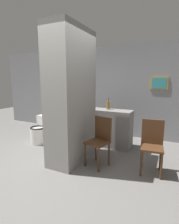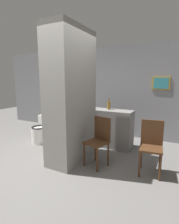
{
  "view_description": "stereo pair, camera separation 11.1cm",
  "coord_description": "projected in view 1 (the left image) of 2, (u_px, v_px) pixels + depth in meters",
  "views": [
    {
      "loc": [
        1.89,
        -2.36,
        1.63
      ],
      "look_at": [
        0.26,
        0.97,
        0.95
      ],
      "focal_mm": 28.0,
      "sensor_mm": 36.0,
      "label": 1
    },
    {
      "loc": [
        1.99,
        -2.31,
        1.63
      ],
      "look_at": [
        0.26,
        0.97,
        0.95
      ],
      "focal_mm": 28.0,
      "sensor_mm": 36.0,
      "label": 2
    }
  ],
  "objects": [
    {
      "name": "chair_by_doorway",
      "position": [
        152.0,
        144.0,
        3.08
      ],
      "size": [
        0.42,
        0.42,
        0.94
      ],
      "rotation": [
        0.0,
        0.0,
        0.12
      ],
      "color": "#4C2D19",
      "rests_on": "ground_plane"
    },
    {
      "name": "wall_back",
      "position": [
        106.0,
        91.0,
        5.28
      ],
      "size": [
        8.0,
        0.09,
        2.6
      ],
      "color": "gray",
      "rests_on": "ground_plane"
    },
    {
      "name": "bicycle",
      "position": [
        76.0,
        130.0,
        4.63
      ],
      "size": [
        1.59,
        0.42,
        0.68
      ],
      "color": "black",
      "rests_on": "ground_plane"
    },
    {
      "name": "pillar_center",
      "position": [
        71.0,
        97.0,
        3.44
      ],
      "size": [
        0.57,
        1.14,
        2.6
      ],
      "color": "gray",
      "rests_on": "ground_plane"
    },
    {
      "name": "bottle_tall",
      "position": [
        108.0,
        105.0,
        4.32
      ],
      "size": [
        0.08,
        0.08,
        0.28
      ],
      "color": "olive",
      "rests_on": "counter_shelf"
    },
    {
      "name": "chair_near_pillar",
      "position": [
        100.0,
        139.0,
        3.33
      ],
      "size": [
        0.46,
        0.46,
        0.94
      ],
      "rotation": [
        0.0,
        0.0,
        -0.26
      ],
      "color": "#4C2D19",
      "rests_on": "ground_plane"
    },
    {
      "name": "ground_plane",
      "position": [
        53.0,
        170.0,
        3.19
      ],
      "size": [
        14.0,
        14.0,
        0.0
      ],
      "primitive_type": "plane",
      "color": "slate"
    },
    {
      "name": "toilet",
      "position": [
        40.0,
        132.0,
        4.59
      ],
      "size": [
        0.41,
        0.57,
        0.69
      ],
      "color": "white",
      "rests_on": "ground_plane"
    },
    {
      "name": "counter_shelf",
      "position": [
        108.0,
        128.0,
        4.34
      ],
      "size": [
        1.18,
        0.44,
        0.92
      ],
      "color": "gray",
      "rests_on": "ground_plane"
    }
  ]
}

